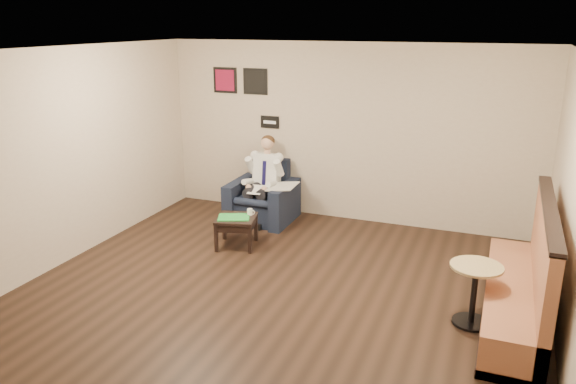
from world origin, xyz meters
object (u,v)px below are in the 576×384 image
(side_table, at_px, (237,232))
(cafe_table, at_px, (474,295))
(coffee_mug, at_px, (250,212))
(banquette, at_px, (518,265))
(armchair, at_px, (262,192))
(seated_man, at_px, (259,184))
(smartphone, at_px, (242,213))
(green_folder, at_px, (234,217))

(side_table, relative_size, cafe_table, 0.79)
(coffee_mug, height_order, banquette, banquette)
(armchair, xyz_separation_m, seated_man, (0.00, -0.12, 0.17))
(seated_man, relative_size, smartphone, 9.47)
(green_folder, distance_m, smartphone, 0.19)
(green_folder, bearing_deg, cafe_table, -16.63)
(green_folder, distance_m, coffee_mug, 0.25)
(coffee_mug, bearing_deg, smartphone, 177.16)
(seated_man, bearing_deg, smartphone, -83.03)
(armchair, height_order, coffee_mug, armchair)
(coffee_mug, distance_m, banquette, 3.67)
(smartphone, bearing_deg, seated_man, 92.96)
(armchair, height_order, side_table, armchair)
(side_table, relative_size, smartphone, 3.93)
(side_table, bearing_deg, seated_man, 95.58)
(side_table, bearing_deg, coffee_mug, 47.96)
(side_table, height_order, coffee_mug, coffee_mug)
(armchair, bearing_deg, green_folder, -86.52)
(seated_man, xyz_separation_m, smartphone, (0.11, -0.85, -0.20))
(seated_man, distance_m, coffee_mug, 0.90)
(coffee_mug, bearing_deg, armchair, 103.81)
(green_folder, bearing_deg, coffee_mug, 47.96)
(seated_man, height_order, cafe_table, seated_man)
(green_folder, xyz_separation_m, coffee_mug, (0.16, 0.18, 0.04))
(side_table, xyz_separation_m, coffee_mug, (0.14, 0.16, 0.27))
(coffee_mug, bearing_deg, side_table, -132.04)
(cafe_table, bearing_deg, side_table, 162.85)
(smartphone, distance_m, cafe_table, 3.49)
(coffee_mug, bearing_deg, green_folder, -132.04)
(banquette, bearing_deg, green_folder, 168.76)
(green_folder, relative_size, smartphone, 3.21)
(seated_man, bearing_deg, side_table, -84.68)
(green_folder, bearing_deg, smartphone, 80.31)
(seated_man, bearing_deg, banquette, -25.38)
(coffee_mug, bearing_deg, banquette, -14.54)
(armchair, xyz_separation_m, side_table, (0.10, -1.13, -0.25))
(seated_man, distance_m, smartphone, 0.88)
(coffee_mug, bearing_deg, seated_man, 105.66)
(side_table, bearing_deg, banquette, -11.70)
(side_table, height_order, smartphone, smartphone)
(seated_man, bearing_deg, coffee_mug, -74.59)
(smartphone, bearing_deg, armchair, 92.08)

